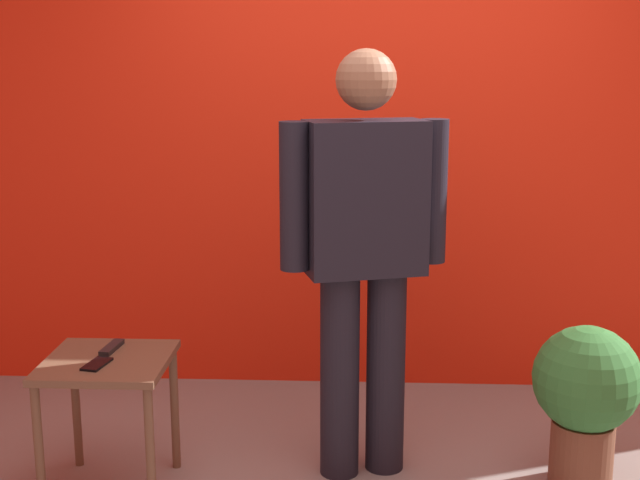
{
  "coord_description": "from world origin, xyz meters",
  "views": [
    {
      "loc": [
        -0.1,
        -2.86,
        1.75
      ],
      "look_at": [
        -0.26,
        0.55,
        1.01
      ],
      "focal_mm": 47.29,
      "sensor_mm": 36.0,
      "label": 1
    }
  ],
  "objects_px": {
    "cell_phone": "(97,364)",
    "tv_remote": "(112,347)",
    "standing_person": "(364,245)",
    "potted_plant": "(586,392)",
    "side_table": "(108,381)"
  },
  "relations": [
    {
      "from": "standing_person",
      "to": "cell_phone",
      "type": "xyz_separation_m",
      "value": [
        -1.04,
        -0.31,
        -0.42
      ]
    },
    {
      "from": "tv_remote",
      "to": "potted_plant",
      "type": "height_order",
      "value": "potted_plant"
    },
    {
      "from": "side_table",
      "to": "cell_phone",
      "type": "height_order",
      "value": "cell_phone"
    },
    {
      "from": "cell_phone",
      "to": "tv_remote",
      "type": "height_order",
      "value": "tv_remote"
    },
    {
      "from": "cell_phone",
      "to": "tv_remote",
      "type": "relative_size",
      "value": 0.85
    },
    {
      "from": "side_table",
      "to": "potted_plant",
      "type": "distance_m",
      "value": 1.95
    },
    {
      "from": "potted_plant",
      "to": "standing_person",
      "type": "bearing_deg",
      "value": 174.77
    },
    {
      "from": "tv_remote",
      "to": "potted_plant",
      "type": "distance_m",
      "value": 1.96
    },
    {
      "from": "cell_phone",
      "to": "potted_plant",
      "type": "xyz_separation_m",
      "value": [
        1.96,
        0.22,
        -0.17
      ]
    },
    {
      "from": "standing_person",
      "to": "tv_remote",
      "type": "xyz_separation_m",
      "value": [
        -1.04,
        -0.13,
        -0.42
      ]
    },
    {
      "from": "tv_remote",
      "to": "potted_plant",
      "type": "relative_size",
      "value": 0.25
    },
    {
      "from": "cell_phone",
      "to": "tv_remote",
      "type": "distance_m",
      "value": 0.18
    },
    {
      "from": "standing_person",
      "to": "tv_remote",
      "type": "height_order",
      "value": "standing_person"
    },
    {
      "from": "standing_person",
      "to": "tv_remote",
      "type": "bearing_deg",
      "value": -173.03
    },
    {
      "from": "standing_person",
      "to": "potted_plant",
      "type": "bearing_deg",
      "value": -5.23
    }
  ]
}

